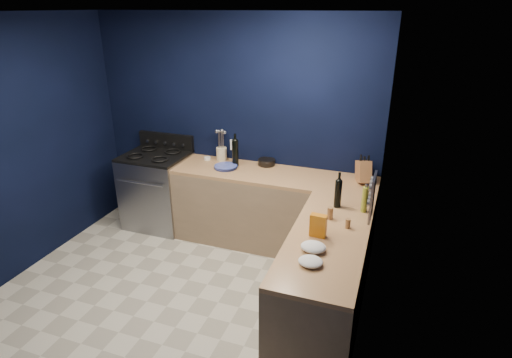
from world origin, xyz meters
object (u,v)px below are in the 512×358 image
at_px(gas_range, 158,191).
at_px(crouton_bag, 318,226).
at_px(knife_block, 363,172).
at_px(plate_stack, 226,167).
at_px(utensil_crock, 222,154).

bearing_deg(gas_range, crouton_bag, -27.13).
relative_size(knife_block, crouton_bag, 1.19).
bearing_deg(gas_range, plate_stack, -0.14).
distance_m(plate_stack, knife_block, 1.55).
bearing_deg(utensil_crock, plate_stack, -56.82).
distance_m(plate_stack, utensil_crock, 0.29).
height_order(gas_range, knife_block, knife_block).
xyz_separation_m(plate_stack, crouton_bag, (1.33, -1.17, 0.08)).
bearing_deg(plate_stack, crouton_bag, -41.36).
bearing_deg(plate_stack, gas_range, 179.86).
xyz_separation_m(gas_range, knife_block, (2.50, 0.12, 0.56)).
distance_m(gas_range, utensil_crock, 0.98).
bearing_deg(knife_block, plate_stack, 164.56).
relative_size(utensil_crock, crouton_bag, 0.82).
distance_m(utensil_crock, crouton_bag, 2.04).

